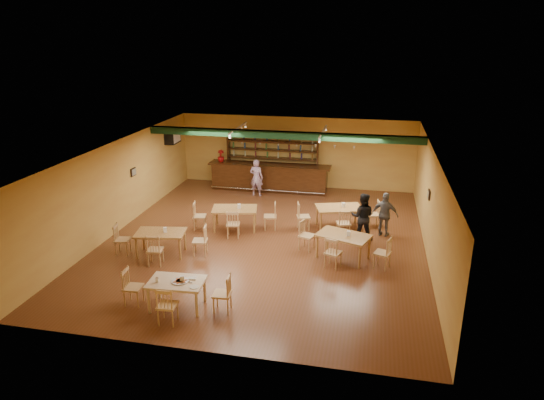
% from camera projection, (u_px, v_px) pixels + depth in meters
% --- Properties ---
extents(floor, '(12.00, 12.00, 0.00)m').
position_uv_depth(floor, '(265.00, 239.00, 15.79)').
color(floor, brown).
rests_on(floor, ground).
extents(ceiling_beam, '(10.00, 0.30, 0.25)m').
position_uv_depth(ceiling_beam, '(282.00, 135.00, 17.45)').
color(ceiling_beam, black).
rests_on(ceiling_beam, ceiling).
extents(track_rail_left, '(0.05, 2.50, 0.05)m').
position_uv_depth(track_rail_left, '(238.00, 128.00, 18.33)').
color(track_rail_left, white).
rests_on(track_rail_left, ceiling).
extents(track_rail_right, '(0.05, 2.50, 0.05)m').
position_uv_depth(track_rail_right, '(323.00, 131.00, 17.71)').
color(track_rail_right, white).
rests_on(track_rail_right, ceiling).
extents(ac_unit, '(0.34, 0.70, 0.48)m').
position_uv_depth(ac_unit, '(173.00, 136.00, 19.85)').
color(ac_unit, white).
rests_on(ac_unit, wall_left).
extents(picture_left, '(0.04, 0.34, 0.28)m').
position_uv_depth(picture_left, '(133.00, 172.00, 17.13)').
color(picture_left, black).
rests_on(picture_left, wall_left).
extents(picture_right, '(0.04, 0.34, 0.28)m').
position_uv_depth(picture_right, '(429.00, 195.00, 14.73)').
color(picture_right, black).
rests_on(picture_right, wall_right).
extents(bar_counter, '(5.12, 0.85, 1.13)m').
position_uv_depth(bar_counter, '(269.00, 177.00, 20.56)').
color(bar_counter, black).
rests_on(bar_counter, ground).
extents(back_bar_hutch, '(3.96, 0.40, 2.28)m').
position_uv_depth(back_bar_hutch, '(272.00, 160.00, 20.96)').
color(back_bar_hutch, black).
rests_on(back_bar_hutch, ground).
extents(poinsettia, '(0.36, 0.36, 0.50)m').
position_uv_depth(poinsettia, '(221.00, 156.00, 20.71)').
color(poinsettia, '#B11011').
rests_on(poinsettia, bar_counter).
extents(dining_table_a, '(1.63, 1.17, 0.74)m').
position_uv_depth(dining_table_a, '(235.00, 219.00, 16.52)').
color(dining_table_a, olive).
rests_on(dining_table_a, ground).
extents(dining_table_b, '(1.72, 1.31, 0.76)m').
position_uv_depth(dining_table_b, '(339.00, 218.00, 16.58)').
color(dining_table_b, olive).
rests_on(dining_table_b, ground).
extents(dining_table_c, '(1.57, 1.10, 0.72)m').
position_uv_depth(dining_table_c, '(161.00, 243.00, 14.61)').
color(dining_table_c, olive).
rests_on(dining_table_c, ground).
extents(dining_table_d, '(1.71, 1.34, 0.75)m').
position_uv_depth(dining_table_d, '(343.00, 246.00, 14.35)').
color(dining_table_d, olive).
rests_on(dining_table_d, ground).
extents(near_table, '(1.38, 0.93, 0.71)m').
position_uv_depth(near_table, '(177.00, 294.00, 11.77)').
color(near_table, '#CEB18A').
rests_on(near_table, ground).
extents(pizza_tray, '(0.44, 0.44, 0.01)m').
position_uv_depth(pizza_tray, '(180.00, 281.00, 11.63)').
color(pizza_tray, silver).
rests_on(pizza_tray, near_table).
extents(parmesan_shaker, '(0.08, 0.08, 0.11)m').
position_uv_depth(parmesan_shaker, '(157.00, 280.00, 11.59)').
color(parmesan_shaker, '#EAE5C6').
rests_on(parmesan_shaker, near_table).
extents(napkin_stack, '(0.22, 0.18, 0.03)m').
position_uv_depth(napkin_stack, '(192.00, 278.00, 11.76)').
color(napkin_stack, white).
rests_on(napkin_stack, near_table).
extents(pizza_server, '(0.33, 0.21, 0.00)m').
position_uv_depth(pizza_server, '(186.00, 281.00, 11.65)').
color(pizza_server, silver).
rests_on(pizza_server, pizza_tray).
extents(side_plate, '(0.23, 0.23, 0.01)m').
position_uv_depth(side_plate, '(194.00, 287.00, 11.37)').
color(side_plate, white).
rests_on(side_plate, near_table).
extents(patron_bar, '(0.59, 0.42, 1.52)m').
position_uv_depth(patron_bar, '(256.00, 178.00, 19.80)').
color(patron_bar, '#7A4493').
rests_on(patron_bar, ground).
extents(patron_right_a, '(0.78, 0.62, 1.55)m').
position_uv_depth(patron_right_a, '(362.00, 217.00, 15.55)').
color(patron_right_a, black).
rests_on(patron_right_a, ground).
extents(patron_right_b, '(0.93, 0.56, 1.47)m').
position_uv_depth(patron_right_b, '(385.00, 214.00, 15.85)').
color(patron_right_b, slate).
rests_on(patron_right_b, ground).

